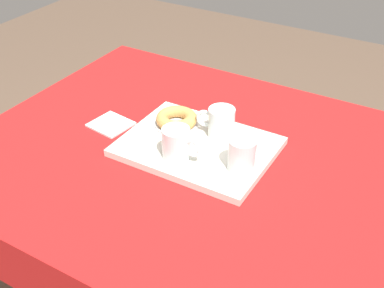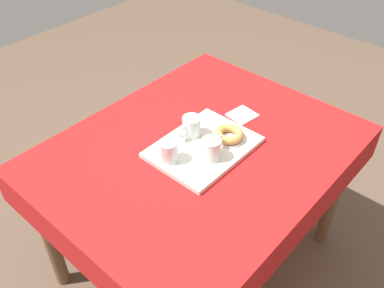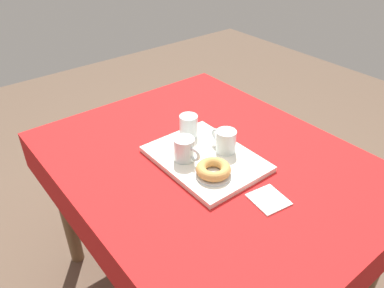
% 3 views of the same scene
% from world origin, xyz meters
% --- Properties ---
extents(dining_table, '(1.28, 1.02, 0.77)m').
position_xyz_m(dining_table, '(0.00, 0.00, 0.66)').
color(dining_table, red).
rests_on(dining_table, ground).
extents(serving_tray, '(0.42, 0.32, 0.02)m').
position_xyz_m(serving_tray, '(0.00, 0.02, 0.78)').
color(serving_tray, silver).
rests_on(serving_tray, dining_table).
extents(tea_mug_left, '(0.12, 0.08, 0.09)m').
position_xyz_m(tea_mug_left, '(-0.02, -0.06, 0.83)').
color(tea_mug_left, silver).
rests_on(tea_mug_left, serving_tray).
extents(tea_mug_right, '(0.12, 0.08, 0.09)m').
position_xyz_m(tea_mug_right, '(0.04, 0.09, 0.83)').
color(tea_mug_right, silver).
rests_on(tea_mug_right, serving_tray).
extents(water_glass_near, '(0.07, 0.07, 0.09)m').
position_xyz_m(water_glass_near, '(0.16, -0.02, 0.83)').
color(water_glass_near, silver).
rests_on(water_glass_near, serving_tray).
extents(donut_plate_left, '(0.13, 0.13, 0.01)m').
position_xyz_m(donut_plate_left, '(-0.10, 0.07, 0.79)').
color(donut_plate_left, silver).
rests_on(donut_plate_left, serving_tray).
extents(sugar_donut_left, '(0.12, 0.12, 0.04)m').
position_xyz_m(sugar_donut_left, '(-0.10, 0.07, 0.81)').
color(sugar_donut_left, tan).
rests_on(sugar_donut_left, donut_plate_left).
extents(paper_napkin, '(0.13, 0.12, 0.01)m').
position_xyz_m(paper_napkin, '(-0.30, -0.00, 0.77)').
color(paper_napkin, white).
rests_on(paper_napkin, dining_table).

